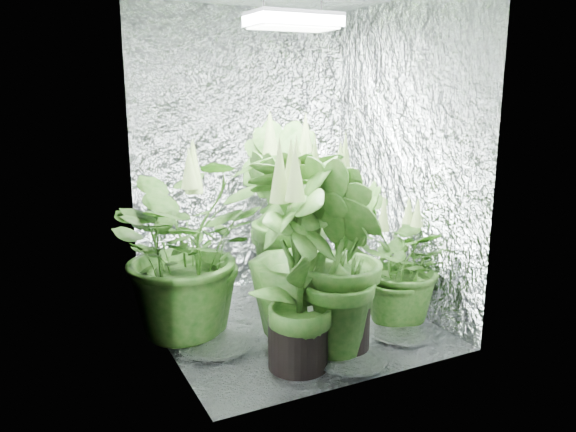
# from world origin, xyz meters

# --- Properties ---
(ground) EXTENTS (1.60, 1.60, 0.00)m
(ground) POSITION_xyz_m (0.00, 0.00, 0.00)
(ground) COLOR white
(ground) RESTS_ON ground
(walls) EXTENTS (1.62, 1.62, 2.00)m
(walls) POSITION_xyz_m (0.00, 0.00, 1.00)
(walls) COLOR white
(walls) RESTS_ON ground
(grow_lamp) EXTENTS (0.50, 0.30, 0.22)m
(grow_lamp) POSITION_xyz_m (0.00, 0.00, 1.83)
(grow_lamp) COLOR gray
(grow_lamp) RESTS_ON ceiling
(plant_a) EXTENTS (1.20, 1.20, 1.17)m
(plant_a) POSITION_xyz_m (-0.64, 0.12, 0.55)
(plant_a) COLOR black
(plant_a) RESTS_ON ground
(plant_b) EXTENTS (0.64, 0.64, 0.96)m
(plant_b) POSITION_xyz_m (0.30, 0.62, 0.44)
(plant_b) COLOR black
(plant_b) RESTS_ON ground
(plant_c) EXTENTS (0.88, 0.88, 1.31)m
(plant_c) POSITION_xyz_m (0.14, 0.43, 0.61)
(plant_c) COLOR black
(plant_c) RESTS_ON ground
(plant_d) EXTENTS (0.80, 0.80, 1.21)m
(plant_d) POSITION_xyz_m (-0.05, -0.22, 0.56)
(plant_d) COLOR black
(plant_d) RESTS_ON ground
(plant_e) EXTENTS (0.71, 0.71, 0.84)m
(plant_e) POSITION_xyz_m (0.58, -0.31, 0.39)
(plant_e) COLOR black
(plant_e) RESTS_ON ground
(plant_f) EXTENTS (0.71, 0.71, 1.21)m
(plant_f) POSITION_xyz_m (-0.22, -0.51, 0.55)
(plant_f) COLOR black
(plant_f) RESTS_ON ground
(plant_g) EXTENTS (0.72, 0.72, 1.21)m
(plant_g) POSITION_xyz_m (0.06, -0.48, 0.56)
(plant_g) COLOR black
(plant_g) RESTS_ON ground
(circulation_fan) EXTENTS (0.14, 0.31, 0.35)m
(circulation_fan) POSITION_xyz_m (0.60, 0.61, 0.15)
(circulation_fan) COLOR black
(circulation_fan) RESTS_ON ground
(plant_label) EXTENTS (0.06, 0.03, 0.09)m
(plant_label) POSITION_xyz_m (-0.16, -0.55, 0.30)
(plant_label) COLOR white
(plant_label) RESTS_ON plant_f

